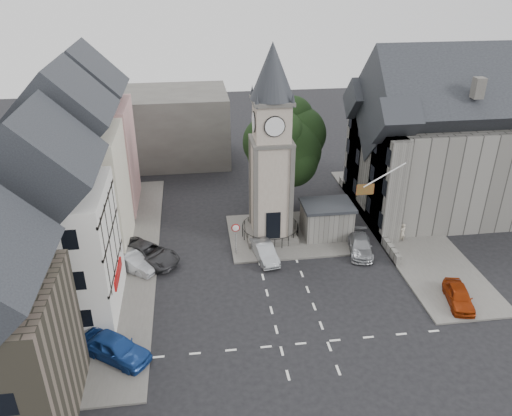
{
  "coord_description": "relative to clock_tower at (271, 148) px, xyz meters",
  "views": [
    {
      "loc": [
        -6.18,
        -28.95,
        21.71
      ],
      "look_at": [
        -1.63,
        5.0,
        4.37
      ],
      "focal_mm": 35.0,
      "sensor_mm": 36.0,
      "label": 1
    }
  ],
  "objects": [
    {
      "name": "east_boundary_wall",
      "position": [
        9.2,
        2.01,
        -7.67
      ],
      "size": [
        0.4,
        16.0,
        0.9
      ],
      "primitive_type": "cube",
      "color": "#62605A",
      "rests_on": "ground"
    },
    {
      "name": "warning_sign_post",
      "position": [
        -3.2,
        -2.56,
        -6.09
      ],
      "size": [
        0.7,
        0.19,
        2.85
      ],
      "color": "black",
      "rests_on": "ground"
    },
    {
      "name": "flagpole",
      "position": [
        8.0,
        -3.99,
        -1.12
      ],
      "size": [
        3.68,
        0.1,
        2.74
      ],
      "color": "white",
      "rests_on": "ground"
    },
    {
      "name": "east_building",
      "position": [
        15.59,
        3.01,
        -1.86
      ],
      "size": [
        14.4,
        11.4,
        12.6
      ],
      "color": "#62605A",
      "rests_on": "ground"
    },
    {
      "name": "car_west_blue",
      "position": [
        -11.5,
        -13.19,
        -7.34
      ],
      "size": [
        4.79,
        4.19,
        1.56
      ],
      "primitive_type": "imported",
      "rotation": [
        0.0,
        0.0,
        0.94
      ],
      "color": "navy",
      "rests_on": "ground"
    },
    {
      "name": "pavement_east",
      "position": [
        12.0,
        0.01,
        -8.05
      ],
      "size": [
        6.0,
        26.0,
        0.14
      ],
      "primitive_type": "cube",
      "color": "#595651",
      "rests_on": "ground"
    },
    {
      "name": "car_east_red",
      "position": [
        11.5,
        -10.99,
        -7.47
      ],
      "size": [
        2.31,
        4.06,
        1.3
      ],
      "primitive_type": "imported",
      "rotation": [
        0.0,
        0.0,
        -0.21
      ],
      "color": "#8E2807",
      "rests_on": "ground"
    },
    {
      "name": "car_island_east",
      "position": [
        6.89,
        -3.49,
        -7.48
      ],
      "size": [
        2.62,
        4.65,
        1.27
      ],
      "primitive_type": "imported",
      "rotation": [
        0.0,
        0.0,
        -0.2
      ],
      "color": "#929499",
      "rests_on": "ground"
    },
    {
      "name": "clock_tower",
      "position": [
        0.0,
        0.0,
        0.0
      ],
      "size": [
        4.86,
        4.86,
        16.25
      ],
      "color": "#4C4944",
      "rests_on": "ground"
    },
    {
      "name": "terrace_cream",
      "position": [
        -15.5,
        0.01,
        -1.54
      ],
      "size": [
        8.1,
        7.6,
        12.8
      ],
      "color": "beige",
      "rests_on": "ground"
    },
    {
      "name": "car_west_grey",
      "position": [
        -10.24,
        -2.66,
        -7.36
      ],
      "size": [
        5.8,
        5.41,
        1.51
      ],
      "primitive_type": "imported",
      "rotation": [
        0.0,
        0.0,
        0.88
      ],
      "color": "#2F2F31",
      "rests_on": "ground"
    },
    {
      "name": "terrace_pink",
      "position": [
        -15.5,
        8.01,
        -1.54
      ],
      "size": [
        8.1,
        7.6,
        12.8
      ],
      "color": "pink",
      "rests_on": "ground"
    },
    {
      "name": "pavement_west",
      "position": [
        -12.5,
        -1.99,
        -8.05
      ],
      "size": [
        6.0,
        30.0,
        0.14
      ],
      "primitive_type": "cube",
      "color": "#595651",
      "rests_on": "ground"
    },
    {
      "name": "road_markings",
      "position": [
        0.0,
        -13.49,
        -8.12
      ],
      "size": [
        20.0,
        8.0,
        0.01
      ],
      "primitive_type": "cube",
      "color": "silver",
      "rests_on": "ground"
    },
    {
      "name": "car_island_silver",
      "position": [
        -1.0,
        -3.49,
        -7.47
      ],
      "size": [
        2.03,
        4.15,
        1.31
      ],
      "primitive_type": "imported",
      "rotation": [
        0.0,
        0.0,
        0.17
      ],
      "color": "#969B9F",
      "rests_on": "ground"
    },
    {
      "name": "stone_shelter",
      "position": [
        4.8,
        -0.49,
        -6.57
      ],
      "size": [
        4.3,
        3.3,
        3.08
      ],
      "color": "#62605A",
      "rests_on": "ground"
    },
    {
      "name": "ground",
      "position": [
        0.0,
        -7.99,
        -8.12
      ],
      "size": [
        120.0,
        120.0,
        0.0
      ],
      "primitive_type": "plane",
      "color": "black",
      "rests_on": "ground"
    },
    {
      "name": "terrace_tudor",
      "position": [
        -15.5,
        -7.99,
        -1.93
      ],
      "size": [
        8.1,
        7.6,
        12.0
      ],
      "color": "silver",
      "rests_on": "ground"
    },
    {
      "name": "central_island",
      "position": [
        1.5,
        0.01,
        -8.04
      ],
      "size": [
        10.0,
        8.0,
        0.16
      ],
      "primitive_type": "cube",
      "color": "#595651",
      "rests_on": "ground"
    },
    {
      "name": "car_west_silver",
      "position": [
        -11.36,
        -3.65,
        -7.41
      ],
      "size": [
        4.37,
        3.75,
        1.42
      ],
      "primitive_type": "imported",
      "rotation": [
        0.0,
        0.0,
        0.94
      ],
      "color": "#9EA1A5",
      "rests_on": "ground"
    },
    {
      "name": "pedestrian",
      "position": [
        10.86,
        -2.42,
        -7.23
      ],
      "size": [
        0.73,
        0.57,
        1.77
      ],
      "primitive_type": "imported",
      "rotation": [
        0.0,
        0.0,
        3.4
      ],
      "color": "#A89E8B",
      "rests_on": "ground"
    },
    {
      "name": "town_tree",
      "position": [
        2.0,
        5.01,
        -1.15
      ],
      "size": [
        7.2,
        7.2,
        10.8
      ],
      "color": "black",
      "rests_on": "ground"
    },
    {
      "name": "backdrop_west",
      "position": [
        -12.0,
        20.01,
        -4.12
      ],
      "size": [
        20.0,
        10.0,
        8.0
      ],
      "primitive_type": "cube",
      "color": "#4C4944",
      "rests_on": "ground"
    }
  ]
}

